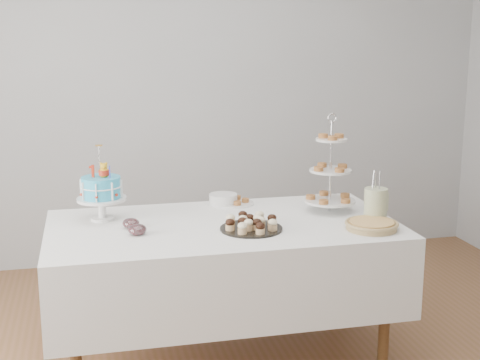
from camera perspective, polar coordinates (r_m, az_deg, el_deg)
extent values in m
cube|color=#9DA0A2|center=(5.26, -5.28, 7.48)|extent=(5.00, 0.04, 2.70)
cube|color=#9DA0A2|center=(1.46, 17.12, -6.35)|extent=(5.00, 0.04, 2.70)
cube|color=silver|center=(3.78, -1.44, -7.00)|extent=(1.92, 1.02, 0.45)
cylinder|color=brown|center=(3.45, -13.92, -13.14)|extent=(0.06, 0.06, 0.67)
cylinder|color=brown|center=(3.78, 12.27, -10.74)|extent=(0.06, 0.06, 0.67)
cylinder|color=brown|center=(4.13, -13.83, -8.74)|extent=(0.06, 0.06, 0.67)
cylinder|color=brown|center=(4.41, 8.16, -7.13)|extent=(0.06, 0.06, 0.67)
cylinder|color=#32AFD9|center=(3.81, -11.77, -0.61)|extent=(0.22, 0.22, 0.12)
torus|color=white|center=(3.81, -11.77, -0.52)|extent=(0.23, 0.23, 0.01)
cube|color=red|center=(3.79, -12.44, 0.74)|extent=(0.02, 0.02, 0.07)
cylinder|color=blue|center=(3.75, -11.06, 0.68)|extent=(0.01, 0.01, 0.07)
cylinder|color=silver|center=(3.81, -11.90, 1.59)|extent=(0.00, 0.00, 0.17)
cylinder|color=#F3B443|center=(3.80, -11.96, 2.91)|extent=(0.04, 0.04, 0.01)
cylinder|color=black|center=(3.59, 0.97, -4.17)|extent=(0.34, 0.34, 0.01)
ellipsoid|color=black|center=(3.57, -0.05, -3.49)|extent=(0.05, 0.05, 0.04)
ellipsoid|color=beige|center=(3.60, 1.99, -3.36)|extent=(0.05, 0.05, 0.04)
cylinder|color=tan|center=(3.66, 11.16, -3.90)|extent=(0.27, 0.27, 0.03)
cylinder|color=tan|center=(3.66, 11.17, -3.60)|extent=(0.24, 0.24, 0.02)
torus|color=tan|center=(3.66, 11.17, -3.65)|extent=(0.29, 0.29, 0.02)
cylinder|color=silver|center=(3.93, 7.75, 1.12)|extent=(0.02, 0.02, 0.54)
cylinder|color=white|center=(3.98, 7.66, -1.75)|extent=(0.30, 0.30, 0.01)
cylinder|color=white|center=(3.94, 7.74, 0.81)|extent=(0.25, 0.25, 0.01)
cylinder|color=white|center=(3.91, 7.82, 3.43)|extent=(0.18, 0.18, 0.01)
torus|color=silver|center=(3.89, 7.87, 5.27)|extent=(0.06, 0.01, 0.06)
cylinder|color=white|center=(4.10, -1.44, -1.67)|extent=(0.17, 0.17, 0.07)
cylinder|color=white|center=(4.12, -0.54, -1.99)|extent=(0.25, 0.25, 0.01)
ellipsoid|color=silver|center=(3.54, -8.76, -4.20)|extent=(0.10, 0.10, 0.06)
cylinder|color=#56070E|center=(3.54, -8.76, -4.27)|extent=(0.07, 0.07, 0.03)
ellipsoid|color=silver|center=(3.67, -9.30, -3.66)|extent=(0.09, 0.09, 0.05)
cylinder|color=#56070E|center=(3.67, -9.30, -3.72)|extent=(0.06, 0.06, 0.03)
cylinder|color=beige|center=(3.80, 11.50, -2.09)|extent=(0.13, 0.13, 0.19)
cylinder|color=beige|center=(3.82, 12.47, -1.82)|extent=(0.01, 0.01, 0.10)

